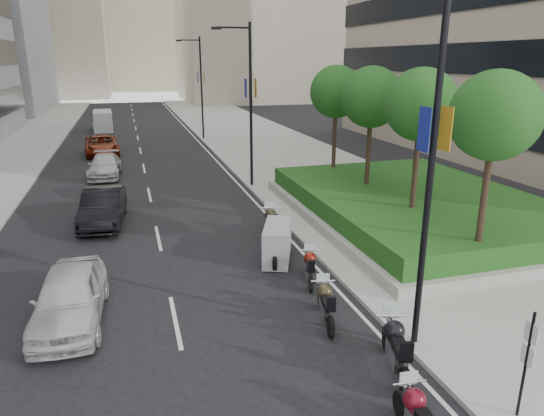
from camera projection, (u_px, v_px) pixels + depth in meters
name	position (u px, v px, depth m)	size (l,w,h in m)	color
ground	(265.00, 403.00, 10.47)	(160.00, 160.00, 0.00)	black
sidewalk_right	(271.00, 147.00, 40.38)	(10.00, 100.00, 0.15)	#9E9B93
lane_edge	(208.00, 152.00, 38.96)	(0.12, 100.00, 0.01)	silver
lane_centre	(141.00, 155.00, 37.54)	(0.12, 100.00, 0.01)	silver
building_cream_left	(31.00, 5.00, 92.18)	(26.00, 24.00, 34.00)	#B7AD93
building_cream_centre	(136.00, 7.00, 115.37)	(30.00, 24.00, 38.00)	#B7AD93
planter	(415.00, 213.00, 22.25)	(10.00, 14.00, 0.40)	#9F9D94
hedge	(416.00, 200.00, 22.07)	(9.40, 13.40, 0.80)	#274B15
tree_0	(495.00, 117.00, 14.85)	(2.80, 2.80, 6.30)	#332319
tree_1	(421.00, 105.00, 18.52)	(2.80, 2.80, 6.30)	#332319
tree_2	(372.00, 98.00, 22.18)	(2.80, 2.80, 6.30)	#332319
tree_3	(336.00, 92.00, 25.85)	(2.80, 2.80, 6.30)	#332319
lamp_post_0	(427.00, 153.00, 11.02)	(2.34, 0.45, 9.00)	black
lamp_post_1	(248.00, 98.00, 26.60)	(2.34, 0.45, 9.00)	black
lamp_post_2	(200.00, 83.00, 43.09)	(2.34, 0.45, 9.00)	black
parking_sign	(527.00, 360.00, 9.51)	(0.06, 0.32, 2.50)	black
motorcycle_2	(396.00, 347.00, 11.38)	(0.94, 2.31, 1.18)	black
motorcycle_3	(326.00, 304.00, 13.56)	(0.73, 2.07, 1.04)	black
motorcycle_4	(310.00, 267.00, 16.01)	(0.81, 1.90, 0.98)	black
motorcycle_5	(277.00, 243.00, 17.73)	(1.68, 2.44, 1.37)	black
motorcycle_6	(272.00, 223.00, 19.99)	(0.78, 2.33, 1.16)	black
car_a	(70.00, 297.00, 13.49)	(1.80, 4.48, 1.53)	silver
car_b	(103.00, 207.00, 21.65)	(1.66, 4.76, 1.57)	black
car_c	(105.00, 166.00, 30.57)	(1.88, 4.63, 1.34)	#B9B9BB
car_d	(102.00, 145.00, 37.57)	(2.46, 5.33, 1.48)	maroon
delivery_van	(103.00, 121.00, 50.28)	(2.00, 4.80, 1.99)	silver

